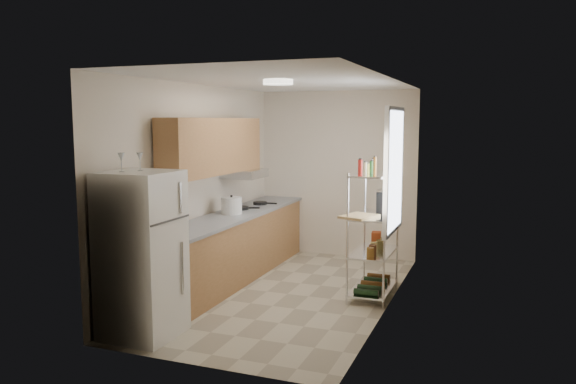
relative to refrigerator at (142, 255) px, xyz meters
name	(u,v)px	position (x,y,z in m)	size (l,w,h in m)	color
room	(287,190)	(0.87, 1.76, 0.48)	(2.52, 4.42, 2.62)	#BFB59B
counter_run	(236,245)	(-0.05, 2.20, -0.37)	(0.63, 3.51, 0.90)	#A57346
upper_cabinets	(213,146)	(-0.18, 1.86, 0.99)	(0.33, 2.20, 0.72)	#A57346
range_hood	(244,174)	(-0.13, 2.66, 0.57)	(0.50, 0.60, 0.12)	#B7BABC
window	(394,170)	(2.10, 2.11, 0.73)	(0.06, 1.00, 1.46)	white
bakers_rack	(374,207)	(1.88, 2.06, 0.28)	(0.45, 0.90, 1.73)	silver
ceiling_dome	(278,82)	(0.87, 1.46, 1.75)	(0.34, 0.34, 0.06)	white
refrigerator	(142,255)	(0.00, 0.00, 0.00)	(0.68, 0.68, 1.65)	silver
wine_glass_a	(121,162)	(-0.10, -0.13, 0.92)	(0.07, 0.07, 0.18)	silver
wine_glass_b	(140,162)	(-0.01, 0.04, 0.91)	(0.06, 0.06, 0.18)	silver
rice_cooker	(232,206)	(-0.06, 2.10, 0.19)	(0.28, 0.28, 0.22)	silver
frying_pan_large	(240,208)	(-0.11, 2.48, 0.10)	(0.24, 0.24, 0.04)	black
frying_pan_small	(260,203)	(-0.04, 3.01, 0.10)	(0.21, 0.21, 0.04)	black
cutting_board	(359,216)	(1.76, 1.79, 0.20)	(0.33, 0.43, 0.03)	tan
espresso_machine	(384,200)	(1.94, 2.36, 0.32)	(0.15, 0.23, 0.27)	black
storage_bag	(376,239)	(1.84, 2.38, -0.18)	(0.11, 0.15, 0.18)	#973512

